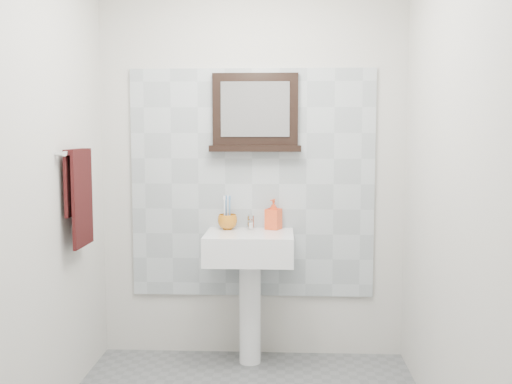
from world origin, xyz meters
TOP-DOWN VIEW (x-y plane):
  - back_wall at (0.00, 1.10)m, footprint 2.00×0.01m
  - front_wall at (0.00, -1.10)m, footprint 2.00×0.01m
  - left_wall at (-1.00, 0.00)m, footprint 0.01×2.20m
  - right_wall at (1.00, 0.00)m, footprint 0.01×2.20m
  - splashback at (0.00, 1.09)m, footprint 1.60×0.02m
  - pedestal_sink at (-0.01, 0.87)m, footprint 0.55×0.44m
  - toothbrush_cup at (-0.16, 1.00)m, footprint 0.15×0.15m
  - toothbrushes at (-0.16, 1.00)m, footprint 0.05×0.04m
  - soap_dispenser at (0.14, 1.02)m, footprint 0.12×0.12m
  - framed_mirror at (0.02, 1.06)m, footprint 0.59×0.11m
  - towel_bar at (-0.95, 0.46)m, footprint 0.07×0.40m
  - hand_towel at (-0.94, 0.46)m, footprint 0.06×0.30m

SIDE VIEW (x-z plane):
  - pedestal_sink at x=-0.01m, z-range 0.20..1.16m
  - toothbrush_cup at x=-0.16m, z-range 0.86..0.96m
  - soap_dispenser at x=0.14m, z-range 0.86..1.06m
  - toothbrushes at x=-0.16m, z-range 0.88..1.09m
  - splashback at x=0.00m, z-range 0.40..1.90m
  - hand_towel at x=-0.94m, z-range 0.89..1.44m
  - back_wall at x=0.00m, z-range 0.00..2.50m
  - front_wall at x=0.00m, z-range 0.00..2.50m
  - left_wall at x=-1.00m, z-range 0.00..2.50m
  - right_wall at x=1.00m, z-range 0.00..2.50m
  - towel_bar at x=-0.95m, z-range 1.36..1.39m
  - framed_mirror at x=0.02m, z-range 1.35..1.85m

